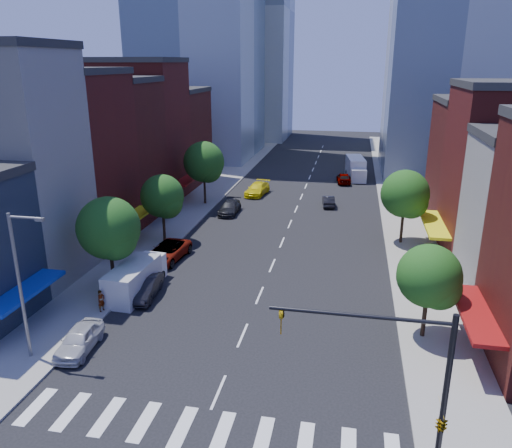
{
  "coord_description": "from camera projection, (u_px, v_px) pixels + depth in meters",
  "views": [
    {
      "loc": [
        6.39,
        -22.07,
        17.03
      ],
      "look_at": [
        -0.72,
        14.23,
        5.0
      ],
      "focal_mm": 35.0,
      "sensor_mm": 36.0,
      "label": 1
    }
  ],
  "objects": [
    {
      "name": "ground",
      "position": [
        219.0,
        392.0,
        27.03
      ],
      "size": [
        220.0,
        220.0,
        0.0
      ],
      "primitive_type": "plane",
      "color": "black",
      "rests_on": "ground"
    },
    {
      "name": "sidewalk_left",
      "position": [
        207.0,
        195.0,
        66.62
      ],
      "size": [
        5.0,
        120.0,
        0.15
      ],
      "primitive_type": "cube",
      "color": "gray",
      "rests_on": "ground"
    },
    {
      "name": "sidewalk_right",
      "position": [
        400.0,
        205.0,
        62.05
      ],
      "size": [
        5.0,
        120.0,
        0.15
      ],
      "primitive_type": "cube",
      "color": "gray",
      "rests_on": "ground"
    },
    {
      "name": "crosswalk",
      "position": [
        202.0,
        430.0,
        24.23
      ],
      "size": [
        19.0,
        3.0,
        0.01
      ],
      "primitive_type": "cube",
      "color": "silver",
      "rests_on": "ground"
    },
    {
      "name": "bldg_left_2",
      "position": [
        60.0,
        162.0,
        47.53
      ],
      "size": [
        12.0,
        9.0,
        16.0
      ],
      "primitive_type": "cube",
      "color": "#571614",
      "rests_on": "ground"
    },
    {
      "name": "bldg_left_3",
      "position": [
        103.0,
        152.0,
        55.61
      ],
      "size": [
        12.0,
        8.0,
        15.0
      ],
      "primitive_type": "cube",
      "color": "#4D1413",
      "rests_on": "ground"
    },
    {
      "name": "bldg_left_4",
      "position": [
        135.0,
        133.0,
        63.24
      ],
      "size": [
        12.0,
        9.0,
        17.0
      ],
      "primitive_type": "cube",
      "color": "#571614",
      "rests_on": "ground"
    },
    {
      "name": "bldg_left_5",
      "position": [
        163.0,
        138.0,
        72.72
      ],
      "size": [
        12.0,
        10.0,
        13.0
      ],
      "primitive_type": "cube",
      "color": "#4D1413",
      "rests_on": "ground"
    },
    {
      "name": "bldg_right_3",
      "position": [
        492.0,
        166.0,
        52.91
      ],
      "size": [
        12.0,
        10.0,
        13.0
      ],
      "primitive_type": "cube",
      "color": "#4D1413",
      "rests_on": "ground"
    },
    {
      "name": "tower_far_w",
      "position": [
        250.0,
        10.0,
        110.32
      ],
      "size": [
        18.0,
        18.0,
        56.0
      ],
      "primitive_type": "cube",
      "color": "#9EA5AD",
      "rests_on": "ground"
    },
    {
      "name": "traffic_signal",
      "position": [
        429.0,
        404.0,
        19.73
      ],
      "size": [
        7.24,
        2.24,
        8.0
      ],
      "color": "black",
      "rests_on": "sidewalk_right"
    },
    {
      "name": "streetlight",
      "position": [
        21.0,
        278.0,
        28.49
      ],
      "size": [
        2.25,
        0.25,
        9.0
      ],
      "color": "slate",
      "rests_on": "sidewalk_left"
    },
    {
      "name": "tree_left_near",
      "position": [
        110.0,
        231.0,
        37.79
      ],
      "size": [
        4.8,
        4.8,
        7.3
      ],
      "color": "black",
      "rests_on": "sidewalk_left"
    },
    {
      "name": "tree_left_mid",
      "position": [
        163.0,
        198.0,
        48.16
      ],
      "size": [
        4.2,
        4.2,
        6.65
      ],
      "color": "black",
      "rests_on": "sidewalk_left"
    },
    {
      "name": "tree_left_far",
      "position": [
        205.0,
        164.0,
        61.02
      ],
      "size": [
        5.0,
        5.0,
        7.75
      ],
      "color": "black",
      "rests_on": "sidewalk_left"
    },
    {
      "name": "tree_right_near",
      "position": [
        431.0,
        279.0,
        31.0
      ],
      "size": [
        4.0,
        4.0,
        6.2
      ],
      "color": "black",
      "rests_on": "sidewalk_right"
    },
    {
      "name": "tree_right_far",
      "position": [
        407.0,
        196.0,
        47.59
      ],
      "size": [
        4.6,
        4.6,
        7.2
      ],
      "color": "black",
      "rests_on": "sidewalk_right"
    },
    {
      "name": "parked_car_front",
      "position": [
        79.0,
        339.0,
        30.72
      ],
      "size": [
        2.15,
        4.57,
        1.51
      ],
      "primitive_type": "imported",
      "rotation": [
        0.0,
        0.0,
        0.08
      ],
      "color": "#BBBCC0",
      "rests_on": "ground"
    },
    {
      "name": "parked_car_second",
      "position": [
        145.0,
        288.0,
        37.74
      ],
      "size": [
        2.11,
        4.82,
        1.54
      ],
      "primitive_type": "imported",
      "rotation": [
        0.0,
        0.0,
        0.1
      ],
      "color": "black",
      "rests_on": "ground"
    },
    {
      "name": "parked_car_third",
      "position": [
        167.0,
        252.0,
        44.77
      ],
      "size": [
        3.27,
        6.06,
        1.62
      ],
      "primitive_type": "imported",
      "rotation": [
        0.0,
        0.0,
        -0.1
      ],
      "color": "#999999",
      "rests_on": "ground"
    },
    {
      "name": "parked_car_rear",
      "position": [
        230.0,
        208.0,
        58.69
      ],
      "size": [
        2.09,
        5.03,
        1.45
      ],
      "primitive_type": "imported",
      "rotation": [
        0.0,
        0.0,
        0.01
      ],
      "color": "black",
      "rests_on": "ground"
    },
    {
      "name": "cargo_van_near",
      "position": [
        132.0,
        281.0,
        37.82
      ],
      "size": [
        2.51,
        5.77,
        2.42
      ],
      "rotation": [
        0.0,
        0.0,
        -0.04
      ],
      "color": "silver",
      "rests_on": "ground"
    },
    {
      "name": "cargo_van_far",
      "position": [
        141.0,
        275.0,
        39.46
      ],
      "size": [
        2.41,
        4.99,
        2.05
      ],
      "rotation": [
        0.0,
        0.0,
        -0.1
      ],
      "color": "white",
      "rests_on": "ground"
    },
    {
      "name": "taxi",
      "position": [
        257.0,
        189.0,
        66.93
      ],
      "size": [
        2.99,
        5.81,
        1.61
      ],
      "primitive_type": "imported",
      "rotation": [
        0.0,
        0.0,
        -0.14
      ],
      "color": "yellow",
      "rests_on": "ground"
    },
    {
      "name": "traffic_car_oncoming",
      "position": [
        328.0,
        201.0,
        61.79
      ],
      "size": [
        1.83,
        4.1,
        1.31
      ],
      "primitive_type": "imported",
      "rotation": [
        0.0,
        0.0,
        3.26
      ],
      "color": "black",
      "rests_on": "ground"
    },
    {
      "name": "traffic_car_far",
      "position": [
        344.0,
        178.0,
        73.36
      ],
      "size": [
        2.36,
        4.81,
        1.58
      ],
      "primitive_type": "imported",
      "rotation": [
        0.0,
        0.0,
        3.25
      ],
      "color": "#999999",
      "rests_on": "ground"
    },
    {
      "name": "box_truck",
      "position": [
        356.0,
        169.0,
        76.29
      ],
      "size": [
        3.3,
        8.03,
        3.14
      ],
      "rotation": [
        0.0,
        0.0,
        0.14
      ],
      "color": "silver",
      "rests_on": "ground"
    },
    {
      "name": "pedestrian_near",
      "position": [
        101.0,
        301.0,
        35.29
      ],
      "size": [
        0.54,
        0.67,
        1.59
      ],
      "primitive_type": "imported",
      "rotation": [
        0.0,
        0.0,
        1.26
      ],
      "color": "#999999",
      "rests_on": "sidewalk_left"
    },
    {
      "name": "pedestrian_far",
      "position": [
        118.0,
        251.0,
        44.61
      ],
      "size": [
        0.92,
        0.98,
        1.61
      ],
      "primitive_type": "imported",
      "rotation": [
        0.0,
        0.0,
        -2.1
      ],
      "color": "#999999",
      "rests_on": "sidewalk_left"
    }
  ]
}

